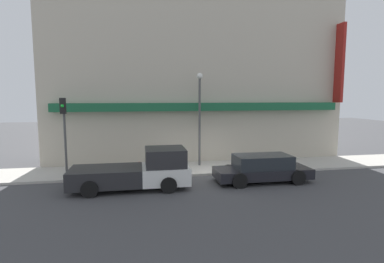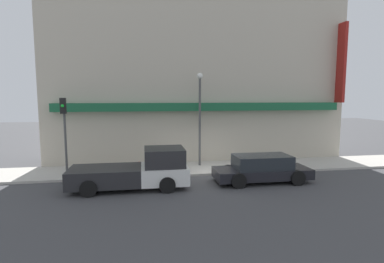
{
  "view_description": "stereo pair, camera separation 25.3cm",
  "coord_description": "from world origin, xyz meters",
  "px_view_note": "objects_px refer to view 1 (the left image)",
  "views": [
    {
      "loc": [
        -4.03,
        -15.68,
        4.32
      ],
      "look_at": [
        -0.99,
        1.28,
        2.33
      ],
      "focal_mm": 28.0,
      "sensor_mm": 36.0,
      "label": 1
    },
    {
      "loc": [
        -3.78,
        -15.73,
        4.32
      ],
      "look_at": [
        -0.99,
        1.28,
        2.33
      ],
      "focal_mm": 28.0,
      "sensor_mm": 36.0,
      "label": 2
    }
  ],
  "objects_px": {
    "fire_hydrant": "(139,168)",
    "traffic_light": "(64,124)",
    "pickup_truck": "(139,171)",
    "parked_car": "(262,168)",
    "street_lamp": "(200,108)"
  },
  "relations": [
    {
      "from": "parked_car",
      "to": "traffic_light",
      "type": "distance_m",
      "value": 10.38
    },
    {
      "from": "parked_car",
      "to": "traffic_light",
      "type": "bearing_deg",
      "value": 170.17
    },
    {
      "from": "pickup_truck",
      "to": "traffic_light",
      "type": "xyz_separation_m",
      "value": [
        -3.71,
        1.98,
        2.13
      ]
    },
    {
      "from": "pickup_truck",
      "to": "parked_car",
      "type": "bearing_deg",
      "value": 2.07
    },
    {
      "from": "parked_car",
      "to": "fire_hydrant",
      "type": "xyz_separation_m",
      "value": [
        -6.2,
        2.01,
        -0.2
      ]
    },
    {
      "from": "parked_car",
      "to": "street_lamp",
      "type": "xyz_separation_m",
      "value": [
        -2.53,
        3.66,
        2.95
      ]
    },
    {
      "from": "parked_car",
      "to": "fire_hydrant",
      "type": "relative_size",
      "value": 6.85
    },
    {
      "from": "pickup_truck",
      "to": "parked_car",
      "type": "relative_size",
      "value": 1.13
    },
    {
      "from": "fire_hydrant",
      "to": "traffic_light",
      "type": "xyz_separation_m",
      "value": [
        -3.73,
        -0.03,
        2.47
      ]
    },
    {
      "from": "pickup_truck",
      "to": "traffic_light",
      "type": "height_order",
      "value": "traffic_light"
    },
    {
      "from": "fire_hydrant",
      "to": "street_lamp",
      "type": "xyz_separation_m",
      "value": [
        3.66,
        1.65,
        3.16
      ]
    },
    {
      "from": "fire_hydrant",
      "to": "street_lamp",
      "type": "height_order",
      "value": "street_lamp"
    },
    {
      "from": "fire_hydrant",
      "to": "traffic_light",
      "type": "distance_m",
      "value": 4.48
    },
    {
      "from": "street_lamp",
      "to": "traffic_light",
      "type": "xyz_separation_m",
      "value": [
        -7.4,
        -1.68,
        -0.68
      ]
    },
    {
      "from": "street_lamp",
      "to": "traffic_light",
      "type": "height_order",
      "value": "street_lamp"
    }
  ]
}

